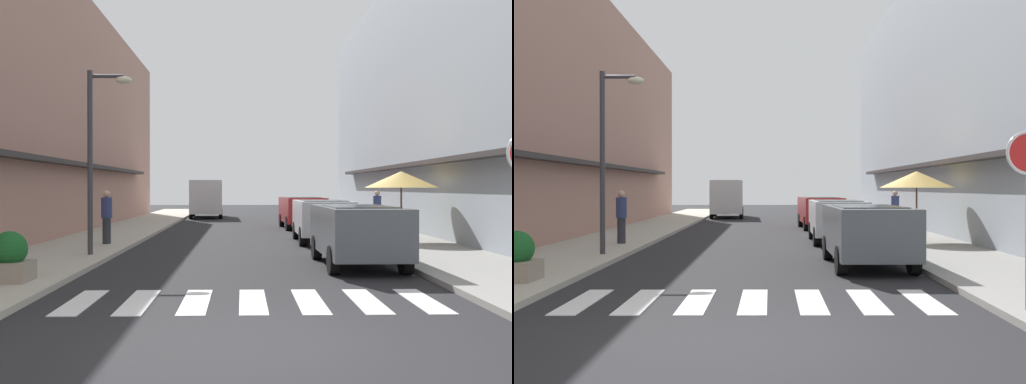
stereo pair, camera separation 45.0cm
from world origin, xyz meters
The scene contains 15 objects.
ground_plane centered at (0.00, 15.56, 0.00)m, with size 85.58×85.58×0.00m, color #232326.
sidewalk_left centered at (-5.17, 15.56, 0.06)m, with size 3.05×54.46×0.12m, color #ADA899.
sidewalk_right centered at (5.17, 15.56, 0.06)m, with size 3.05×54.46×0.12m, color gray.
building_row_left centered at (-9.20, 16.50, 5.03)m, with size 5.50×37.01×10.06m.
building_row_right centered at (9.20, 16.50, 5.82)m, with size 5.50×37.01×11.65m.
crosswalk centered at (0.00, 2.79, 0.01)m, with size 6.15×2.20×0.01m.
parked_car_near centered at (2.60, 7.15, 0.92)m, with size 1.84×4.20×1.47m.
parked_car_mid centered at (2.60, 13.44, 0.92)m, with size 1.85×4.12×1.47m.
parked_car_far centered at (2.60, 20.38, 0.92)m, with size 1.95×4.20×1.47m.
delivery_van centered at (-2.45, 30.73, 1.41)m, with size 2.17×5.47×2.37m.
street_lamp centered at (-4.04, 8.86, 3.16)m, with size 1.19×0.28×4.92m.
cafe_umbrella centered at (5.17, 12.71, 2.17)m, with size 2.44×2.44×2.34m.
planter_corner centered at (-4.61, 4.29, 0.56)m, with size 0.79×0.79×0.96m.
pedestrian_walking_near centered at (-4.49, 11.88, 1.01)m, with size 0.34×0.34×1.70m.
pedestrian_walking_far centered at (5.57, 17.99, 0.99)m, with size 0.34×0.34×1.66m.
Camera 2 is at (0.27, -7.09, 1.91)m, focal length 41.64 mm.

